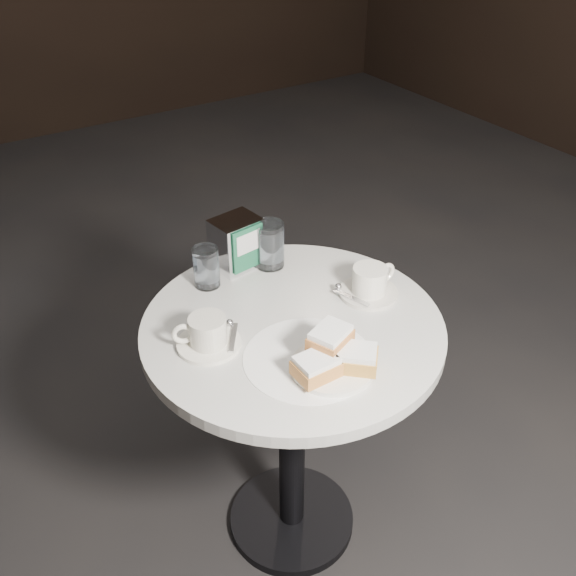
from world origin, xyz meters
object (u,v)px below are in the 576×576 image
at_px(cafe_table, 292,386).
at_px(beignet_plate, 334,359).
at_px(coffee_cup_left, 207,334).
at_px(coffee_cup_right, 370,283).
at_px(napkin_dispenser, 237,243).
at_px(water_glass_left, 206,268).
at_px(water_glass_right, 270,245).

height_order(cafe_table, beignet_plate, beignet_plate).
height_order(coffee_cup_left, coffee_cup_right, coffee_cup_right).
bearing_deg(coffee_cup_right, beignet_plate, -146.20).
xyz_separation_m(coffee_cup_right, napkin_dispenser, (-0.21, 0.29, 0.04)).
height_order(beignet_plate, coffee_cup_right, beignet_plate).
relative_size(beignet_plate, coffee_cup_left, 1.21).
bearing_deg(coffee_cup_left, napkin_dispenser, 69.18).
distance_m(coffee_cup_left, water_glass_left, 0.24).
bearing_deg(cafe_table, napkin_dispenser, 87.81).
bearing_deg(water_glass_right, coffee_cup_left, -143.70).
height_order(cafe_table, napkin_dispenser, napkin_dispenser).
xyz_separation_m(cafe_table, napkin_dispenser, (0.01, 0.28, 0.27)).
bearing_deg(coffee_cup_left, beignet_plate, -29.70).
bearing_deg(water_glass_right, napkin_dispenser, 149.78).
xyz_separation_m(water_glass_right, napkin_dispenser, (-0.07, 0.04, 0.01)).
bearing_deg(napkin_dispenser, beignet_plate, -101.96).
relative_size(cafe_table, water_glass_right, 6.09).
bearing_deg(water_glass_left, napkin_dispenser, 19.26).
bearing_deg(cafe_table, water_glass_right, 70.82).
distance_m(water_glass_left, napkin_dispenser, 0.11).
bearing_deg(coffee_cup_left, water_glass_left, 83.10).
relative_size(cafe_table, napkin_dispenser, 5.51).
distance_m(water_glass_left, water_glass_right, 0.18).
distance_m(beignet_plate, coffee_cup_left, 0.28).
height_order(coffee_cup_right, water_glass_right, water_glass_right).
bearing_deg(napkin_dispenser, cafe_table, -100.78).
distance_m(beignet_plate, napkin_dispenser, 0.47).
bearing_deg(beignet_plate, water_glass_right, 76.67).
height_order(water_glass_right, napkin_dispenser, napkin_dispenser).
xyz_separation_m(coffee_cup_left, napkin_dispenser, (0.21, 0.25, 0.04)).
bearing_deg(water_glass_right, coffee_cup_right, -60.80).
distance_m(cafe_table, water_glass_right, 0.36).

